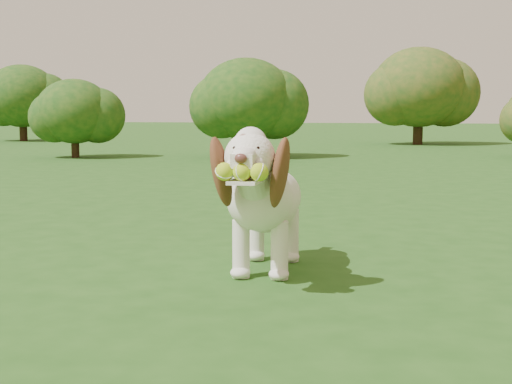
# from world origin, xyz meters

# --- Properties ---
(ground) EXTENTS (80.00, 80.00, 0.00)m
(ground) POSITION_xyz_m (0.00, 0.00, 0.00)
(ground) COLOR #204C15
(ground) RESTS_ON ground
(dog) EXTENTS (0.39, 1.12, 0.73)m
(dog) POSITION_xyz_m (-0.05, -0.54, 0.39)
(dog) COLOR white
(dog) RESTS_ON ground
(shrub_a) EXTENTS (1.27, 1.27, 1.32)m
(shrub_a) POSITION_xyz_m (-4.91, 7.14, 0.78)
(shrub_a) COLOR #382314
(shrub_a) RESTS_ON ground
(shrub_i) EXTENTS (2.16, 2.16, 2.24)m
(shrub_i) POSITION_xyz_m (0.75, 13.08, 1.32)
(shrub_i) COLOR #382314
(shrub_i) RESTS_ON ground
(shrub_b) EXTENTS (1.61, 1.61, 1.67)m
(shrub_b) POSITION_xyz_m (-2.10, 7.78, 0.98)
(shrub_b) COLOR #382314
(shrub_b) RESTS_ON ground
(shrub_g) EXTENTS (1.89, 1.89, 1.96)m
(shrub_g) POSITION_xyz_m (-9.23, 12.85, 1.15)
(shrub_g) COLOR #382314
(shrub_g) RESTS_ON ground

